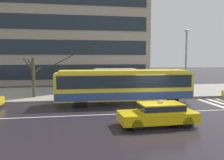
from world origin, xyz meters
TOP-DOWN VIEW (x-y plane):
  - ground_plane at (0.00, 0.00)m, footprint 160.00×160.00m
  - sidewalk_slab at (0.00, 9.01)m, footprint 80.00×10.00m
  - crosswalk_stripe_edge_near at (5.29, 1.00)m, footprint 0.44×4.40m
  - crosswalk_stripe_inner_a at (6.19, 1.00)m, footprint 0.44×4.40m
  - lane_centre_line at (0.00, -1.20)m, footprint 72.00×0.14m
  - trolleybus at (-1.90, 2.41)m, footprint 12.00×2.78m
  - taxi_oncoming_near at (-1.39, -4.23)m, footprint 4.33×1.87m
  - bus_shelter at (-2.05, 5.89)m, footprint 3.86×1.63m
  - pedestrian_at_shelter at (-4.87, 6.87)m, footprint 1.33×1.33m
  - pedestrian_approaching_curb at (-3.51, 6.12)m, footprint 1.53×1.53m
  - street_lamp at (4.65, 4.60)m, footprint 0.60×0.32m
  - street_tree_bare at (-9.69, 6.37)m, footprint 1.59×1.10m

SIDE VIEW (x-z plane):
  - ground_plane at x=0.00m, z-range 0.00..0.00m
  - lane_centre_line at x=0.00m, z-range 0.00..0.01m
  - crosswalk_stripe_edge_near at x=5.29m, z-range 0.00..0.01m
  - crosswalk_stripe_inner_a at x=6.19m, z-range 0.00..0.01m
  - sidewalk_slab at x=0.00m, z-range 0.00..0.14m
  - taxi_oncoming_near at x=-1.39m, z-range 0.01..1.40m
  - trolleybus at x=-1.90m, z-range -0.97..4.04m
  - pedestrian_at_shelter at x=-4.87m, z-range 0.69..2.61m
  - pedestrian_approaching_curb at x=-3.51m, z-range 0.74..2.66m
  - bus_shelter at x=-2.05m, z-range 0.77..3.39m
  - street_tree_bare at x=-9.69m, z-range 0.36..4.06m
  - street_lamp at x=4.65m, z-range 0.74..7.08m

